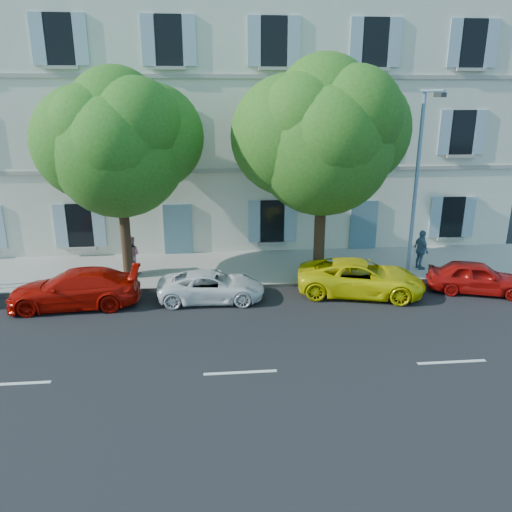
{
  "coord_description": "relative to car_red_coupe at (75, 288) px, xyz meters",
  "views": [
    {
      "loc": [
        -0.7,
        -15.95,
        7.16
      ],
      "look_at": [
        1.0,
        2.0,
        1.4
      ],
      "focal_mm": 35.0,
      "sensor_mm": 36.0,
      "label": 1
    }
  ],
  "objects": [
    {
      "name": "building",
      "position": [
        5.58,
        9.08,
        5.34
      ],
      "size": [
        28.0,
        7.0,
        12.0
      ],
      "primitive_type": "cube",
      "color": "silver",
      "rests_on": "ground"
    },
    {
      "name": "tree_right",
      "position": [
        9.19,
        1.72,
        4.78
      ],
      "size": [
        5.36,
        5.36,
        8.26
      ],
      "color": "#3A2819",
      "rests_on": "sidewalk"
    },
    {
      "name": "car_white_coupe",
      "position": [
        4.86,
        0.09,
        -0.12
      ],
      "size": [
        3.94,
        1.91,
        1.08
      ],
      "primitive_type": "imported",
      "rotation": [
        0.0,
        0.0,
        1.54
      ],
      "color": "white",
      "rests_on": "ground"
    },
    {
      "name": "pedestrian_a",
      "position": [
        1.49,
        2.96,
        0.31
      ],
      "size": [
        0.7,
        0.7,
        1.64
      ],
      "primitive_type": "imported",
      "rotation": [
        0.0,
        0.0,
        3.91
      ],
      "color": "silver",
      "rests_on": "sidewalk"
    },
    {
      "name": "car_red_hatchback",
      "position": [
        14.94,
        -0.1,
        -0.05
      ],
      "size": [
        3.86,
        2.48,
        1.22
      ],
      "primitive_type": "imported",
      "rotation": [
        0.0,
        0.0,
        1.26
      ],
      "color": "#AB0D0A",
      "rests_on": "ground"
    },
    {
      "name": "street_lamp",
      "position": [
        12.85,
        1.32,
        3.6
      ],
      "size": [
        0.4,
        1.56,
        7.26
      ],
      "color": "#7293BF",
      "rests_on": "sidewalk"
    },
    {
      "name": "car_yellow_supercar",
      "position": [
        10.48,
        0.16,
        -0.01
      ],
      "size": [
        5.11,
        3.22,
        1.31
      ],
      "primitive_type": "imported",
      "rotation": [
        0.0,
        0.0,
        1.34
      ],
      "color": "yellow",
      "rests_on": "ground"
    },
    {
      "name": "kerb",
      "position": [
        5.58,
        1.16,
        -0.58
      ],
      "size": [
        36.0,
        0.16,
        0.16
      ],
      "primitive_type": "cube",
      "color": "#9E998E",
      "rests_on": "ground"
    },
    {
      "name": "car_red_coupe",
      "position": [
        0.0,
        0.0,
        0.0
      ],
      "size": [
        4.64,
        2.03,
        1.33
      ],
      "primitive_type": "imported",
      "rotation": [
        0.0,
        0.0,
        4.75
      ],
      "color": "#B20C05",
      "rests_on": "ground"
    },
    {
      "name": "pedestrian_b",
      "position": [
        1.58,
        2.88,
        0.29
      ],
      "size": [
        0.85,
        0.7,
        1.6
      ],
      "primitive_type": "imported",
      "rotation": [
        0.0,
        0.0,
        3.01
      ],
      "color": "#C27C89",
      "rests_on": "sidewalk"
    },
    {
      "name": "sidewalk",
      "position": [
        5.58,
        3.33,
        -0.59
      ],
      "size": [
        36.0,
        4.5,
        0.15
      ],
      "primitive_type": "cube",
      "color": "#A09E96",
      "rests_on": "ground"
    },
    {
      "name": "pedestrian_c",
      "position": [
        13.73,
        2.34,
        0.33
      ],
      "size": [
        0.53,
        1.04,
        1.7
      ],
      "primitive_type": "imported",
      "rotation": [
        0.0,
        0.0,
        1.69
      ],
      "color": "slate",
      "rests_on": "sidewalk"
    },
    {
      "name": "ground",
      "position": [
        5.58,
        -1.12,
        -0.66
      ],
      "size": [
        90.0,
        90.0,
        0.0
      ],
      "primitive_type": "plane",
      "color": "black"
    },
    {
      "name": "tree_left",
      "position": [
        1.51,
        2.45,
        4.57
      ],
      "size": [
        5.09,
        5.09,
        7.9
      ],
      "color": "#3A2819",
      "rests_on": "sidewalk"
    }
  ]
}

